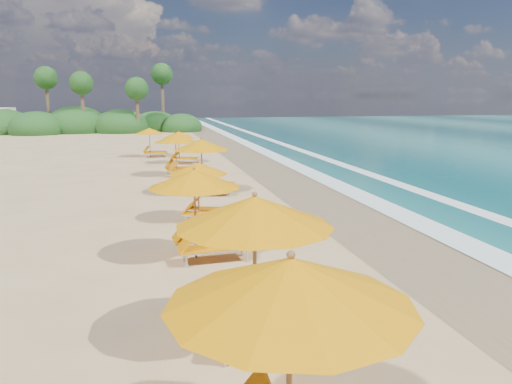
# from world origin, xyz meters

# --- Properties ---
(ground) EXTENTS (160.00, 160.00, 0.00)m
(ground) POSITION_xyz_m (0.00, 0.00, 0.00)
(ground) COLOR tan
(ground) RESTS_ON ground
(wet_sand) EXTENTS (4.00, 160.00, 0.01)m
(wet_sand) POSITION_xyz_m (4.00, 0.00, 0.01)
(wet_sand) COLOR #8E7754
(wet_sand) RESTS_ON ground
(surf_foam) EXTENTS (4.00, 160.00, 0.01)m
(surf_foam) POSITION_xyz_m (6.70, 0.00, 0.03)
(surf_foam) COLOR white
(surf_foam) RESTS_ON ground
(station_2) EXTENTS (2.95, 2.73, 2.69)m
(station_2) POSITION_xyz_m (-1.80, -10.43, 1.50)
(station_2) COLOR olive
(station_2) RESTS_ON ground
(station_3) EXTENTS (3.39, 3.31, 2.68)m
(station_3) POSITION_xyz_m (-1.49, -7.38, 1.50)
(station_3) COLOR olive
(station_3) RESTS_ON ground
(station_4) EXTENTS (2.74, 2.56, 2.43)m
(station_4) POSITION_xyz_m (-2.01, -2.49, 1.36)
(station_4) COLOR olive
(station_4) RESTS_ON ground
(station_5) EXTENTS (2.65, 2.61, 2.05)m
(station_5) POSITION_xyz_m (-1.53, 1.43, 1.15)
(station_5) COLOR olive
(station_5) RESTS_ON ground
(station_6) EXTENTS (3.02, 2.91, 2.46)m
(station_6) POSITION_xyz_m (-0.83, 6.05, 1.38)
(station_6) COLOR olive
(station_6) RESTS_ON ground
(station_7) EXTENTS (2.72, 2.59, 2.29)m
(station_7) POSITION_xyz_m (-1.62, 11.36, 1.28)
(station_7) COLOR olive
(station_7) RESTS_ON ground
(station_8) EXTENTS (2.64, 2.58, 2.07)m
(station_8) POSITION_xyz_m (-1.14, 16.17, 1.16)
(station_8) COLOR olive
(station_8) RESTS_ON ground
(station_9) EXTENTS (2.28, 2.11, 2.07)m
(station_9) POSITION_xyz_m (-2.87, 20.03, 1.16)
(station_9) COLOR olive
(station_9) RESTS_ON ground
(treeline) EXTENTS (25.80, 8.80, 9.74)m
(treeline) POSITION_xyz_m (-9.94, 45.51, 1.00)
(treeline) COLOR #163D14
(treeline) RESTS_ON ground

